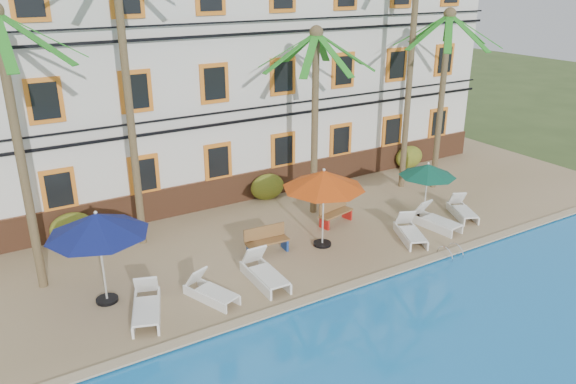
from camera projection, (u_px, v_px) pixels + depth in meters
ground at (353, 274)px, 18.19m from camera, size 100.00×100.00×0.00m
pool_deck at (276, 217)px, 22.13m from camera, size 30.00×12.00×0.25m
pool_coping at (371, 279)px, 17.37m from camera, size 30.00×0.35×0.06m
hotel_building at (217, 66)px, 24.20m from camera, size 25.40×6.44×10.22m
palm_a at (13, 116)px, 15.13m from camera, size 4.30×4.30×8.22m
palm_b at (125, 62)px, 17.54m from camera, size 4.30×4.30×9.99m
palm_c at (315, 96)px, 20.69m from camera, size 4.30×4.30×7.16m
palm_d at (413, 38)px, 22.74m from camera, size 4.30×4.30×10.29m
palm_e at (444, 76)px, 23.21m from camera, size 4.30×4.30×7.62m
shrub_left at (72, 228)px, 19.63m from camera, size 1.50×0.90×1.10m
shrub_mid at (267, 187)px, 23.42m from camera, size 1.50×0.90×1.10m
shrub_right at (409, 157)px, 27.21m from camera, size 1.50×0.90×1.10m
umbrella_blue at (97, 225)px, 15.36m from camera, size 2.85×2.85×2.84m
umbrella_red at (324, 180)px, 18.73m from camera, size 2.84×2.84×2.83m
umbrella_green at (428, 171)px, 21.34m from camera, size 2.18×2.18×2.19m
lounger_a at (146, 306)px, 15.45m from camera, size 1.35×2.13×0.95m
lounger_b at (210, 291)px, 16.26m from camera, size 1.21×1.87×0.83m
lounger_c at (264, 272)px, 17.16m from camera, size 0.79×2.09×0.98m
lounger_d at (410, 232)px, 19.95m from camera, size 1.38×2.00×0.89m
lounger_e at (435, 220)px, 20.89m from camera, size 0.93×2.01×0.92m
lounger_f at (462, 210)px, 21.85m from camera, size 1.30×1.86×0.83m
bench_left at (266, 240)px, 18.93m from camera, size 1.53×0.56×0.93m
bench_right at (334, 212)px, 21.18m from camera, size 1.57×0.80×0.93m
pool_ladder at (450, 255)px, 18.90m from camera, size 0.54×0.74×0.74m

